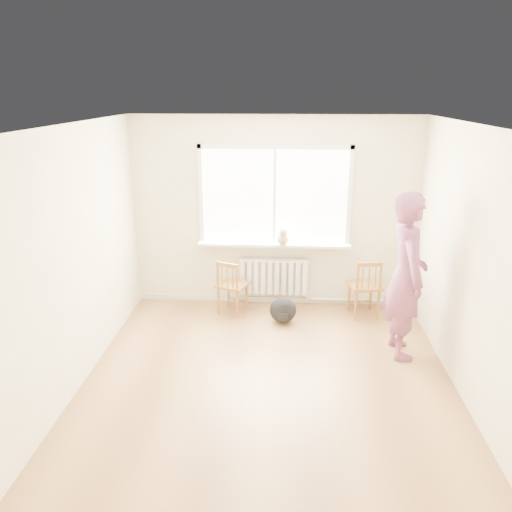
# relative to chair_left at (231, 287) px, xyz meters

# --- Properties ---
(floor) EXTENTS (4.50, 4.50, 0.00)m
(floor) POSITION_rel_chair_left_xyz_m (0.58, -1.80, -0.40)
(floor) COLOR #9F7341
(floor) RESTS_ON ground
(ceiling) EXTENTS (4.50, 4.50, 0.00)m
(ceiling) POSITION_rel_chair_left_xyz_m (0.58, -1.80, 2.30)
(ceiling) COLOR white
(ceiling) RESTS_ON back_wall
(back_wall) EXTENTS (4.00, 0.01, 2.70)m
(back_wall) POSITION_rel_chair_left_xyz_m (0.58, 0.45, 0.95)
(back_wall) COLOR beige
(back_wall) RESTS_ON ground
(window) EXTENTS (2.12, 0.05, 1.42)m
(window) POSITION_rel_chair_left_xyz_m (0.58, 0.43, 1.26)
(window) COLOR white
(window) RESTS_ON back_wall
(windowsill) EXTENTS (2.15, 0.22, 0.04)m
(windowsill) POSITION_rel_chair_left_xyz_m (0.58, 0.34, 0.53)
(windowsill) COLOR white
(windowsill) RESTS_ON back_wall
(radiator) EXTENTS (1.00, 0.12, 0.55)m
(radiator) POSITION_rel_chair_left_xyz_m (0.58, 0.36, 0.04)
(radiator) COLOR white
(radiator) RESTS_ON back_wall
(heating_pipe) EXTENTS (1.40, 0.04, 0.04)m
(heating_pipe) POSITION_rel_chair_left_xyz_m (1.83, 0.39, -0.32)
(heating_pipe) COLOR silver
(heating_pipe) RESTS_ON back_wall
(baseboard) EXTENTS (4.00, 0.03, 0.08)m
(baseboard) POSITION_rel_chair_left_xyz_m (0.58, 0.44, -0.36)
(baseboard) COLOR beige
(baseboard) RESTS_ON ground
(chair_left) EXTENTS (0.50, 0.49, 0.79)m
(chair_left) POSITION_rel_chair_left_xyz_m (0.00, 0.00, 0.00)
(chair_left) COLOR #9C632D
(chair_left) RESTS_ON floor
(chair_right) EXTENTS (0.47, 0.46, 0.84)m
(chair_right) POSITION_rel_chair_left_xyz_m (1.85, 0.01, 0.03)
(chair_right) COLOR #9C632D
(chair_right) RESTS_ON floor
(person) EXTENTS (0.51, 0.74, 1.96)m
(person) POSITION_rel_chair_left_xyz_m (2.13, -0.96, 0.58)
(person) COLOR #BE3F44
(person) RESTS_ON floor
(cat) EXTENTS (0.21, 0.46, 0.30)m
(cat) POSITION_rel_chair_left_xyz_m (0.71, 0.25, 0.67)
(cat) COLOR beige
(cat) RESTS_ON windowsill
(backpack) EXTENTS (0.41, 0.35, 0.36)m
(backpack) POSITION_rel_chair_left_xyz_m (0.73, -0.24, -0.22)
(backpack) COLOR black
(backpack) RESTS_ON floor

